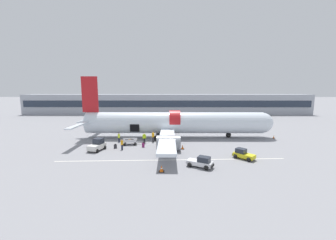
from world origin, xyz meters
TOP-DOWN VIEW (x-y plane):
  - ground_plane at (0.00, 0.00)m, footprint 500.00×500.00m
  - apron_marking_line at (1.26, -8.34)m, footprint 29.95×1.55m
  - terminal_strip at (0.00, 45.46)m, footprint 107.21×9.35m
  - airplane at (1.53, 4.62)m, footprint 37.60×33.47m
  - baggage_tug_lead at (-9.92, -4.00)m, footprint 2.45×3.22m
  - baggage_tug_mid at (4.69, -10.86)m, footprint 3.29×2.54m
  - baggage_tug_rear at (10.78, -7.79)m, footprint 2.76×2.81m
  - baggage_cart_loading at (-5.59, -0.66)m, footprint 3.37×2.06m
  - ground_crew_loader_a at (-1.87, 1.10)m, footprint 0.51×0.65m
  - ground_crew_loader_b at (-6.27, -3.59)m, footprint 0.46×0.56m
  - ground_crew_driver at (-3.31, 0.22)m, footprint 0.62×0.44m
  - ground_crew_supervisor at (-7.83, 0.94)m, footprint 0.49×0.55m
  - suitcase_on_tarmac_upright at (-3.18, -2.35)m, footprint 0.43×0.36m
  - suitcase_on_tarmac_spare at (-7.46, -3.01)m, footprint 0.48×0.37m
  - safety_cone_nose at (20.71, 3.93)m, footprint 0.44×0.44m
  - safety_cone_engine_left at (0.11, -12.27)m, footprint 0.64×0.64m
  - safety_cone_wingtip at (3.01, -3.37)m, footprint 0.55×0.55m

SIDE VIEW (x-z plane):
  - ground_plane at x=0.00m, z-range 0.00..0.00m
  - apron_marking_line at x=1.26m, z-range 0.00..0.01m
  - safety_cone_nose at x=20.71m, z-range -0.02..0.59m
  - suitcase_on_tarmac_spare at x=-7.46m, z-range -0.05..0.66m
  - safety_cone_wingtip at x=3.01m, z-range -0.02..0.69m
  - safety_cone_engine_left at x=0.11m, z-range -0.02..0.72m
  - suitcase_on_tarmac_upright at x=-3.18m, z-range -0.05..0.80m
  - baggage_cart_loading at x=-5.59m, z-range 0.00..0.98m
  - baggage_tug_rear at x=10.78m, z-range -0.10..1.24m
  - baggage_tug_mid at x=4.69m, z-range -0.09..1.24m
  - baggage_tug_lead at x=-9.92m, z-range -0.13..1.63m
  - ground_crew_loader_b at x=-6.27m, z-range 0.04..1.64m
  - ground_crew_supervisor at x=-7.83m, z-range 0.04..1.66m
  - ground_crew_driver at x=-3.31m, z-range 0.05..1.84m
  - ground_crew_loader_a at x=-1.87m, z-range 0.05..1.90m
  - airplane at x=1.53m, z-range -2.98..8.58m
  - terminal_strip at x=0.00m, z-range 0.00..7.45m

